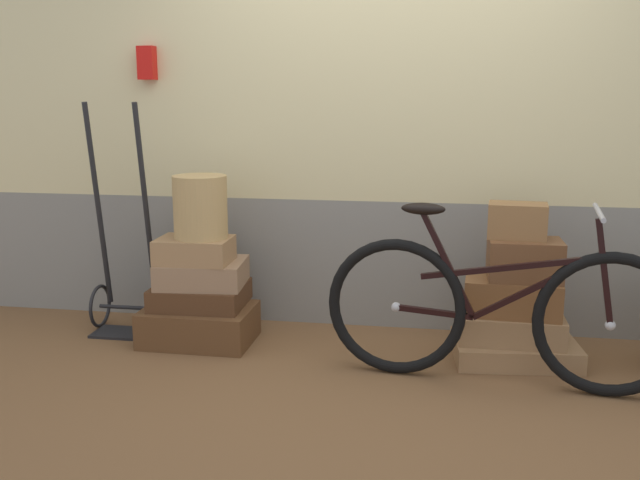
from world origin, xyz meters
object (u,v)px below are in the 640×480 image
object	(u,v)px
suitcase_8	(517,221)
luggage_trolley	(125,276)
wicker_basket	(200,207)
suitcase_0	(199,325)
suitcase_2	(202,273)
suitcase_3	(195,250)
suitcase_6	(512,295)
suitcase_1	(200,295)
suitcase_5	(510,326)
suitcase_7	(525,260)
suitcase_4	(515,350)
bicycle	(498,312)

from	to	relation	value
suitcase_8	luggage_trolley	world-z (taller)	luggage_trolley
wicker_basket	luggage_trolley	distance (m)	0.72
suitcase_0	suitcase_2	distance (m)	0.31
suitcase_3	suitcase_6	size ratio (longest dim) A/B	0.83
suitcase_1	suitcase_8	size ratio (longest dim) A/B	1.73
suitcase_3	suitcase_8	distance (m)	1.81
luggage_trolley	suitcase_3	bearing A→B (deg)	-15.03
suitcase_1	wicker_basket	size ratio (longest dim) A/B	1.46
suitcase_3	luggage_trolley	world-z (taller)	luggage_trolley
suitcase_5	luggage_trolley	xyz separation A→B (m)	(-2.29, 0.13, 0.15)
suitcase_8	luggage_trolley	bearing A→B (deg)	-177.47
suitcase_7	luggage_trolley	xyz separation A→B (m)	(-2.34, 0.14, -0.23)
suitcase_4	suitcase_6	xyz separation A→B (m)	(-0.03, 0.02, 0.31)
suitcase_8	bicycle	size ratio (longest dim) A/B	0.17
wicker_basket	bicycle	world-z (taller)	wicker_basket
suitcase_5	suitcase_4	bearing A→B (deg)	-16.08
suitcase_7	wicker_basket	bearing A→B (deg)	178.50
suitcase_4	suitcase_7	world-z (taller)	suitcase_7
suitcase_6	bicycle	size ratio (longest dim) A/B	0.29
suitcase_6	wicker_basket	bearing A→B (deg)	-176.65
suitcase_3	luggage_trolley	xyz separation A→B (m)	(-0.50, 0.14, -0.21)
suitcase_3	suitcase_4	distance (m)	1.88
suitcase_2	suitcase_4	xyz separation A→B (m)	(1.79, -0.04, -0.35)
suitcase_2	suitcase_6	bearing A→B (deg)	-5.74
suitcase_5	suitcase_8	size ratio (longest dim) A/B	1.83
bicycle	suitcase_5	bearing A→B (deg)	74.31
suitcase_0	suitcase_2	size ratio (longest dim) A/B	1.28
suitcase_3	suitcase_5	bearing A→B (deg)	-1.04
suitcase_6	suitcase_7	size ratio (longest dim) A/B	1.32
wicker_basket	bicycle	distance (m)	1.74
suitcase_7	luggage_trolley	bearing A→B (deg)	175.86
luggage_trolley	bicycle	world-z (taller)	luggage_trolley
suitcase_2	luggage_trolley	world-z (taller)	luggage_trolley
suitcase_1	suitcase_8	bearing A→B (deg)	-1.76
luggage_trolley	wicker_basket	bearing A→B (deg)	-12.17
suitcase_5	wicker_basket	distance (m)	1.85
wicker_basket	suitcase_4	bearing A→B (deg)	-0.71
luggage_trolley	bicycle	distance (m)	2.24
suitcase_8	suitcase_0	bearing A→B (deg)	-173.69
suitcase_7	suitcase_8	bearing A→B (deg)	138.99
suitcase_3	bicycle	size ratio (longest dim) A/B	0.24
suitcase_1	suitcase_0	bearing A→B (deg)	-88.30
suitcase_3	suitcase_8	bearing A→B (deg)	-0.28
suitcase_2	wicker_basket	distance (m)	0.39
suitcase_1	suitcase_4	bearing A→B (deg)	-2.79
suitcase_0	suitcase_6	world-z (taller)	suitcase_6
suitcase_4	suitcase_7	size ratio (longest dim) A/B	1.71
suitcase_7	suitcase_2	bearing A→B (deg)	177.82
suitcase_1	bicycle	bearing A→B (deg)	-14.68
suitcase_0	bicycle	world-z (taller)	bicycle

